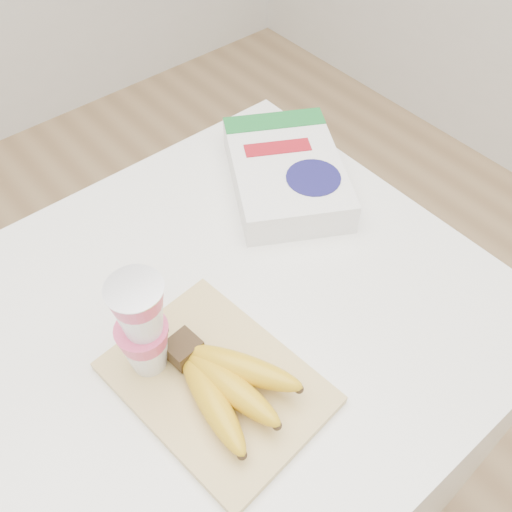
% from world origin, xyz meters
% --- Properties ---
extents(room, '(4.00, 4.00, 4.00)m').
position_xyz_m(room, '(0.00, 0.00, 1.35)').
color(room, tan).
rests_on(room, ground).
extents(table, '(1.24, 0.82, 0.93)m').
position_xyz_m(table, '(0.00, 0.00, 0.46)').
color(table, white).
rests_on(table, ground).
extents(cutting_board, '(0.26, 0.34, 0.02)m').
position_xyz_m(cutting_board, '(0.08, -0.10, 0.94)').
color(cutting_board, tan).
rests_on(cutting_board, table).
extents(bananas, '(0.16, 0.22, 0.07)m').
position_xyz_m(bananas, '(0.08, -0.13, 0.97)').
color(bananas, '#382816').
rests_on(bananas, cutting_board).
extents(yogurt_stack, '(0.08, 0.08, 0.19)m').
position_xyz_m(yogurt_stack, '(0.02, -0.02, 1.04)').
color(yogurt_stack, white).
rests_on(yogurt_stack, cutting_board).
extents(cereal_box, '(0.33, 0.37, 0.07)m').
position_xyz_m(cereal_box, '(0.46, 0.16, 0.96)').
color(cereal_box, white).
rests_on(cereal_box, table).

